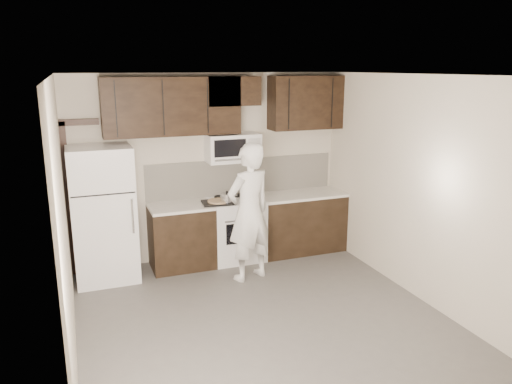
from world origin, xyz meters
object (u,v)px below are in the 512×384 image
refrigerator (103,214)px  person (249,212)px  stove (236,229)px  microwave (233,148)px

refrigerator → person: bearing=-20.5°
stove → refrigerator: refrigerator is taller
refrigerator → person: (1.79, -0.67, 0.02)m
microwave → person: size_ratio=0.41×
person → microwave: bearing=-112.7°
stove → refrigerator: (-1.85, -0.05, 0.44)m
refrigerator → person: size_ratio=0.97×
microwave → person: microwave is taller
stove → person: 0.86m
stove → person: size_ratio=0.51×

